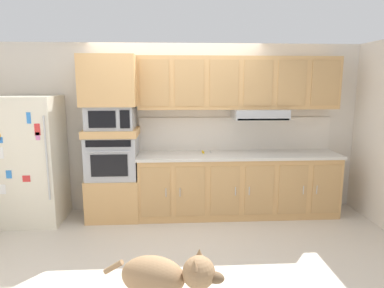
{
  "coord_description": "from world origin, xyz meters",
  "views": [
    {
      "loc": [
        -0.06,
        -4.0,
        1.94
      ],
      "look_at": [
        0.19,
        0.34,
        1.14
      ],
      "focal_mm": 31.6,
      "sensor_mm": 36.0,
      "label": 1
    }
  ],
  "objects_px": {
    "microwave": "(111,117)",
    "built_in_oven": "(113,157)",
    "refrigerator": "(33,160)",
    "dog": "(164,277)",
    "screwdriver": "(204,152)"
  },
  "relations": [
    {
      "from": "refrigerator",
      "to": "built_in_oven",
      "type": "distance_m",
      "value": 1.09
    },
    {
      "from": "built_in_oven",
      "to": "screwdriver",
      "type": "xyz_separation_m",
      "value": [
        1.3,
        0.08,
        0.03
      ]
    },
    {
      "from": "microwave",
      "to": "screwdriver",
      "type": "height_order",
      "value": "microwave"
    },
    {
      "from": "dog",
      "to": "refrigerator",
      "type": "bearing_deg",
      "value": 147.64
    },
    {
      "from": "microwave",
      "to": "built_in_oven",
      "type": "bearing_deg",
      "value": 179.23
    },
    {
      "from": "refrigerator",
      "to": "screwdriver",
      "type": "xyz_separation_m",
      "value": [
        2.39,
        0.15,
        0.05
      ]
    },
    {
      "from": "built_in_oven",
      "to": "refrigerator",
      "type": "bearing_deg",
      "value": -176.44
    },
    {
      "from": "dog",
      "to": "screwdriver",
      "type": "bearing_deg",
      "value": 94.49
    },
    {
      "from": "refrigerator",
      "to": "screwdriver",
      "type": "relative_size",
      "value": 13.18
    },
    {
      "from": "microwave",
      "to": "screwdriver",
      "type": "bearing_deg",
      "value": 3.45
    },
    {
      "from": "microwave",
      "to": "dog",
      "type": "bearing_deg",
      "value": -71.15
    },
    {
      "from": "refrigerator",
      "to": "dog",
      "type": "bearing_deg",
      "value": -49.71
    },
    {
      "from": "built_in_oven",
      "to": "screwdriver",
      "type": "distance_m",
      "value": 1.31
    },
    {
      "from": "screwdriver",
      "to": "refrigerator",
      "type": "bearing_deg",
      "value": -176.5
    },
    {
      "from": "screwdriver",
      "to": "dog",
      "type": "bearing_deg",
      "value": -102.85
    }
  ]
}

